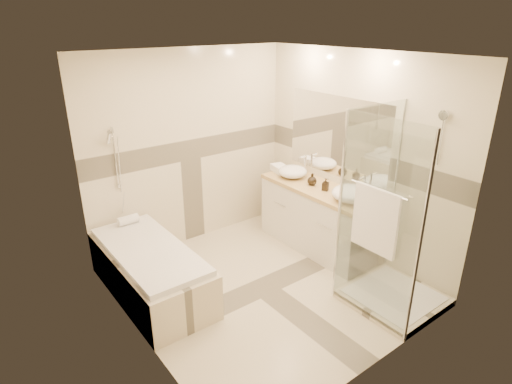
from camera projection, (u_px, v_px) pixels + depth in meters
room at (267, 181)px, 4.37m from camera, size 2.82×3.02×2.52m
bathtub at (150, 269)px, 4.59m from camera, size 0.75×1.70×0.56m
vanity at (317, 217)px, 5.50m from camera, size 0.58×1.62×0.85m
shower_enclosure at (385, 261)px, 4.37m from camera, size 0.96×0.93×2.04m
vessel_sink_near at (293, 172)px, 5.64m from camera, size 0.38×0.38×0.15m
vessel_sink_far at (351, 194)px, 4.90m from camera, size 0.44×0.44×0.18m
faucet_near at (305, 163)px, 5.74m from camera, size 0.10×0.03×0.26m
faucet_far at (364, 184)px, 5.00m from camera, size 0.11×0.03×0.26m
amenity_bottle_a at (325, 184)px, 5.20m from camera, size 0.09×0.09×0.15m
amenity_bottle_b at (312, 179)px, 5.37m from camera, size 0.14×0.14×0.15m
folded_towels at (280, 169)px, 5.84m from camera, size 0.22×0.31×0.09m
rolled_towel at (128, 220)px, 5.01m from camera, size 0.24×0.11×0.11m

